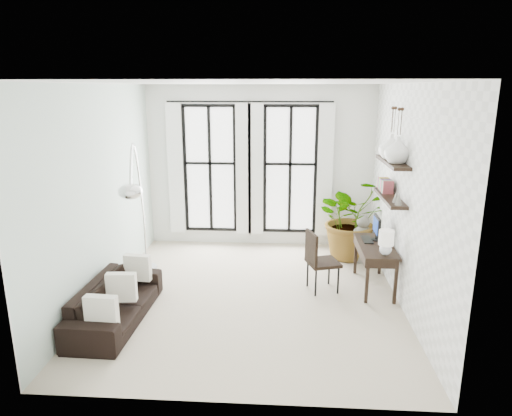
# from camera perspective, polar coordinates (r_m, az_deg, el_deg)

# --- Properties ---
(floor) EXTENTS (5.00, 5.00, 0.00)m
(floor) POSITION_cam_1_polar(r_m,az_deg,el_deg) (7.22, -0.66, -10.91)
(floor) COLOR #C1B199
(floor) RESTS_ON ground
(ceiling) EXTENTS (5.00, 5.00, 0.00)m
(ceiling) POSITION_cam_1_polar(r_m,az_deg,el_deg) (6.51, -0.75, 15.40)
(ceiling) COLOR white
(ceiling) RESTS_ON wall_back
(wall_left) EXTENTS (0.00, 5.00, 5.00)m
(wall_left) POSITION_cam_1_polar(r_m,az_deg,el_deg) (7.21, -18.84, 1.73)
(wall_left) COLOR silver
(wall_left) RESTS_ON floor
(wall_right) EXTENTS (0.00, 5.00, 5.00)m
(wall_right) POSITION_cam_1_polar(r_m,az_deg,el_deg) (6.89, 18.31, 1.19)
(wall_right) COLOR white
(wall_right) RESTS_ON floor
(wall_back) EXTENTS (4.50, 0.00, 4.50)m
(wall_back) POSITION_cam_1_polar(r_m,az_deg,el_deg) (9.13, 0.50, 5.13)
(wall_back) COLOR white
(wall_back) RESTS_ON floor
(windows) EXTENTS (3.26, 0.13, 2.65)m
(windows) POSITION_cam_1_polar(r_m,az_deg,el_deg) (9.08, -0.79, 4.82)
(windows) COLOR white
(windows) RESTS_ON wall_back
(wall_shelves) EXTENTS (0.25, 1.30, 0.60)m
(wall_shelves) POSITION_cam_1_polar(r_m,az_deg,el_deg) (7.27, 16.43, 3.06)
(wall_shelves) COLOR black
(wall_shelves) RESTS_ON wall_right
(sofa) EXTENTS (0.80, 1.94, 0.56)m
(sofa) POSITION_cam_1_polar(r_m,az_deg,el_deg) (6.69, -17.14, -11.12)
(sofa) COLOR black
(sofa) RESTS_ON floor
(throw_pillows) EXTENTS (0.40, 1.52, 0.40)m
(throw_pillows) POSITION_cam_1_polar(r_m,az_deg,el_deg) (6.57, -16.46, -9.46)
(throw_pillows) COLOR silver
(throw_pillows) RESTS_ON sofa
(plant) EXTENTS (1.74, 1.63, 1.55)m
(plant) POSITION_cam_1_polar(r_m,az_deg,el_deg) (8.74, 11.91, -1.18)
(plant) COLOR #2D7228
(plant) RESTS_ON floor
(desk) EXTENTS (0.52, 1.23, 1.12)m
(desk) POSITION_cam_1_polar(r_m,az_deg,el_deg) (7.42, 14.77, -4.90)
(desk) COLOR black
(desk) RESTS_ON floor
(desk_chair) EXTENTS (0.58, 0.58, 0.98)m
(desk_chair) POSITION_cam_1_polar(r_m,az_deg,el_deg) (7.25, 7.76, -6.15)
(desk_chair) COLOR black
(desk_chair) RESTS_ON floor
(arc_lamp) EXTENTS (0.74, 2.02, 2.37)m
(arc_lamp) POSITION_cam_1_polar(r_m,az_deg,el_deg) (6.97, -14.79, 3.67)
(arc_lamp) COLOR silver
(arc_lamp) RESTS_ON floor
(buddha) EXTENTS (0.47, 0.47, 0.85)m
(buddha) POSITION_cam_1_polar(r_m,az_deg,el_deg) (8.76, 13.12, -4.07)
(buddha) COLOR gray
(buddha) RESTS_ON floor
(vase_a) EXTENTS (0.37, 0.37, 0.38)m
(vase_a) POSITION_cam_1_polar(r_m,az_deg,el_deg) (6.91, 17.26, 6.94)
(vase_a) COLOR white
(vase_a) RESTS_ON shelf_upper
(vase_b) EXTENTS (0.37, 0.37, 0.38)m
(vase_b) POSITION_cam_1_polar(r_m,az_deg,el_deg) (7.30, 16.55, 7.38)
(vase_b) COLOR white
(vase_b) RESTS_ON shelf_upper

